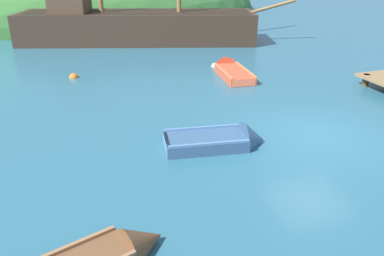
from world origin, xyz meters
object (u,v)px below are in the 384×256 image
at_px(rowboat_center, 222,142).
at_px(buoy_white, 215,66).
at_px(rowboat_outer_right, 230,72).
at_px(sailing_ship, 136,31).
at_px(buoy_orange, 74,78).

bearing_deg(rowboat_center, buoy_white, 78.05).
bearing_deg(buoy_white, rowboat_outer_right, -84.20).
distance_m(sailing_ship, buoy_white, 7.89).
bearing_deg(rowboat_outer_right, rowboat_center, 160.77).
distance_m(sailing_ship, buoy_orange, 8.44).
xyz_separation_m(sailing_ship, buoy_orange, (-4.32, -7.21, -0.74)).
height_order(rowboat_center, rowboat_outer_right, rowboat_center).
bearing_deg(rowboat_outer_right, buoy_white, 11.94).
xyz_separation_m(sailing_ship, buoy_white, (2.65, -7.39, -0.74)).
bearing_deg(rowboat_center, sailing_ship, 96.37).
distance_m(rowboat_outer_right, buoy_orange, 7.36).
distance_m(buoy_orange, buoy_white, 6.98).
xyz_separation_m(sailing_ship, rowboat_outer_right, (2.81, -9.01, -0.63)).
relative_size(sailing_ship, rowboat_center, 5.60).
bearing_deg(buoy_orange, buoy_white, -1.52).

